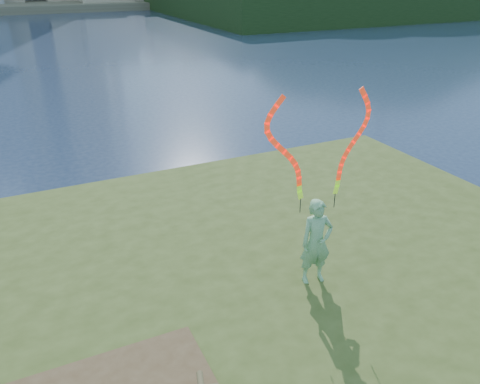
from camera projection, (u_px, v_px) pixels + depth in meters
ground at (189, 299)px, 10.19m from camera, size 320.00×320.00×0.00m
grassy_knoll at (233, 359)px, 8.18m from camera, size 20.00×18.00×0.80m
far_shore at (16, 3)px, 87.27m from camera, size 320.00×40.00×1.20m
wooded_hill at (394, 8)px, 81.96m from camera, size 78.00×50.00×63.00m
woman_with_ribbons at (318, 219)px, 8.91m from camera, size 2.10×0.53×4.15m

